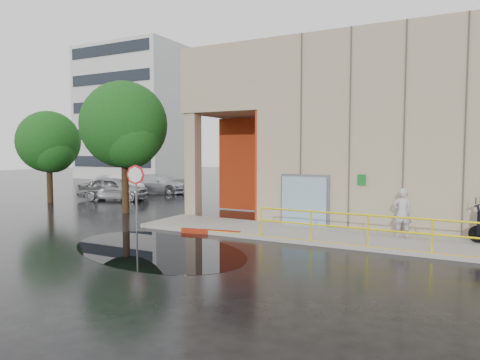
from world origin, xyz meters
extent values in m
plane|color=black|center=(0.00, 0.00, 0.00)|extent=(120.00, 120.00, 0.00)
cube|color=gray|center=(4.00, 4.50, 0.07)|extent=(20.00, 3.00, 0.15)
cube|color=tan|center=(6.00, 11.00, 4.00)|extent=(16.00, 10.00, 8.00)
cube|color=tan|center=(-4.00, 11.00, 6.50)|extent=(4.00, 10.00, 3.00)
cube|color=tan|center=(-5.60, 6.40, 2.50)|extent=(0.60, 0.60, 5.00)
cube|color=#B02D10|center=(-4.00, 9.50, 2.50)|extent=(3.80, 0.15, 4.90)
cube|color=#B02D10|center=(-2.05, 7.75, 2.50)|extent=(0.10, 3.50, 4.90)
cube|color=#96BDCD|center=(0.20, 5.88, 1.15)|extent=(1.90, 0.10, 2.00)
cube|color=slate|center=(0.20, 5.96, 1.15)|extent=(2.10, 0.06, 2.20)
cube|color=#0E6320|center=(2.50, 5.94, 2.10)|extent=(0.32, 0.04, 0.42)
cylinder|color=yellow|center=(4.25, 3.15, 1.15)|extent=(9.50, 0.06, 0.06)
cylinder|color=yellow|center=(4.25, 3.15, 0.70)|extent=(9.50, 0.06, 0.06)
cube|color=beige|center=(-28.00, 28.00, 7.50)|extent=(12.00, 8.00, 15.00)
imported|color=#B3B2B7|center=(4.13, 4.94, 1.04)|extent=(0.74, 0.60, 1.77)
cylinder|color=black|center=(6.48, 5.36, 0.44)|extent=(0.58, 0.27, 0.57)
cylinder|color=slate|center=(-5.65, 2.37, 1.16)|extent=(0.07, 0.07, 2.32)
cylinder|color=red|center=(-5.65, 2.34, 2.26)|extent=(0.79, 0.19, 0.80)
cylinder|color=white|center=(-5.65, 2.31, 2.26)|extent=(0.62, 0.13, 0.63)
cube|color=maroon|center=(-2.62, 3.10, 0.09)|extent=(2.39, 0.60, 0.18)
cube|color=black|center=(-2.91, 0.19, 0.00)|extent=(8.22, 6.48, 0.01)
imported|color=#A0A2A6|center=(-14.13, 9.90, 0.77)|extent=(4.84, 3.20, 1.53)
imported|color=white|center=(-16.00, 12.22, 0.74)|extent=(4.74, 2.50, 1.48)
imported|color=silver|center=(-14.48, 14.78, 0.70)|extent=(5.13, 2.82, 1.41)
cylinder|color=black|center=(-9.48, 5.93, 1.61)|extent=(0.36, 0.36, 3.23)
sphere|color=#2B5F1A|center=(-9.48, 5.93, 4.55)|extent=(4.42, 4.42, 4.42)
sphere|color=#2B5F1A|center=(-8.90, 5.66, 3.89)|extent=(3.09, 3.09, 3.09)
cylinder|color=black|center=(-16.78, 7.18, 1.32)|extent=(0.36, 0.36, 2.64)
sphere|color=#2D5F1D|center=(-16.78, 7.18, 3.77)|extent=(3.78, 3.78, 3.78)
sphere|color=#2D5F1D|center=(-16.22, 7.02, 3.20)|extent=(2.65, 2.65, 2.65)
camera|label=1|loc=(5.91, -10.87, 3.25)|focal=32.00mm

